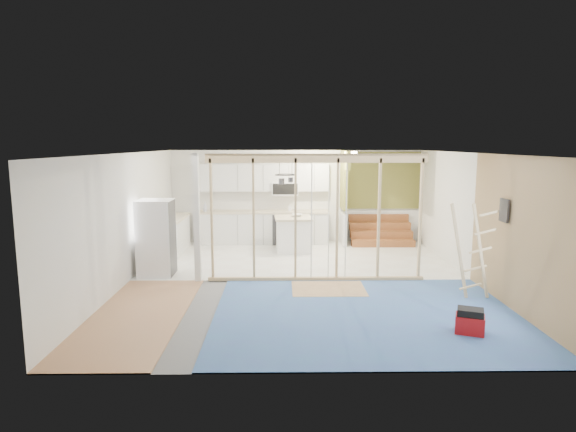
{
  "coord_description": "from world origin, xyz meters",
  "views": [
    {
      "loc": [
        -0.4,
        -9.52,
        2.79
      ],
      "look_at": [
        -0.26,
        0.6,
        1.26
      ],
      "focal_mm": 30.0,
      "sensor_mm": 36.0,
      "label": 1
    }
  ],
  "objects_px": {
    "toolbox": "(470,322)",
    "ladder": "(473,251)",
    "island": "(293,234)",
    "fridge": "(157,238)"
  },
  "relations": [
    {
      "from": "fridge",
      "to": "island",
      "type": "bearing_deg",
      "value": 37.57
    },
    {
      "from": "island",
      "to": "toolbox",
      "type": "relative_size",
      "value": 2.02
    },
    {
      "from": "island",
      "to": "ladder",
      "type": "bearing_deg",
      "value": -54.95
    },
    {
      "from": "toolbox",
      "to": "ladder",
      "type": "height_order",
      "value": "ladder"
    },
    {
      "from": "fridge",
      "to": "ladder",
      "type": "height_order",
      "value": "ladder"
    },
    {
      "from": "fridge",
      "to": "island",
      "type": "distance_m",
      "value": 3.71
    },
    {
      "from": "fridge",
      "to": "toolbox",
      "type": "relative_size",
      "value": 3.32
    },
    {
      "from": "island",
      "to": "toolbox",
      "type": "distance_m",
      "value": 6.03
    },
    {
      "from": "island",
      "to": "ladder",
      "type": "height_order",
      "value": "ladder"
    },
    {
      "from": "fridge",
      "to": "toolbox",
      "type": "distance_m",
      "value": 6.34
    }
  ]
}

